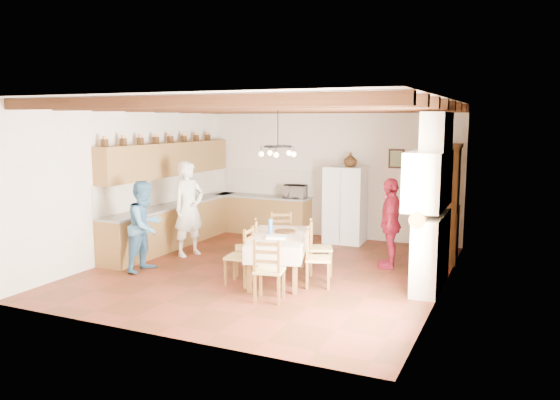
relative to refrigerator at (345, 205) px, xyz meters
The scene contains 31 objects.
floor 2.97m from the refrigerator, 101.14° to the right, with size 6.00×6.50×0.02m, color #532815.
ceiling 3.58m from the refrigerator, 101.14° to the right, with size 6.00×6.50×0.02m, color white.
wall_back 0.98m from the refrigerator, 139.68° to the left, with size 6.00×0.02×3.00m, color beige.
wall_front 6.11m from the refrigerator, 95.19° to the right, with size 6.00×0.02×3.00m, color beige.
wall_left 4.57m from the refrigerator, 141.88° to the right, with size 0.02×6.50×3.00m, color beige.
wall_right 3.78m from the refrigerator, 48.63° to the right, with size 0.02×6.50×3.00m, color beige.
ceiling_beams 3.52m from the refrigerator, 101.14° to the right, with size 6.00×6.30×0.16m, color #3A1A0D, non-canonical shape.
lower_cabinets_left 3.71m from the refrigerator, 151.79° to the right, with size 0.60×4.30×0.86m, color brown.
lower_cabinets_back 2.15m from the refrigerator, behind, with size 2.30×0.60×0.86m, color brown.
countertop_left 3.69m from the refrigerator, 151.79° to the right, with size 0.62×4.30×0.04m, color gray.
countertop_back 2.11m from the refrigerator, behind, with size 2.34×0.62×0.04m, color gray.
backsplash_left 3.96m from the refrigerator, 153.75° to the right, with size 0.03×4.30×0.60m, color silver.
backsplash_back 2.18m from the refrigerator, 168.12° to the left, with size 2.30×0.03×0.60m, color silver.
upper_cabinets 3.93m from the refrigerator, 152.68° to the right, with size 0.35×4.20×0.70m, color brown.
fireplace 3.43m from the refrigerator, 50.08° to the right, with size 0.56×1.60×2.80m, color beige, non-canonical shape.
wall_picture 1.49m from the refrigerator, 23.59° to the left, with size 0.34×0.03×0.42m, color black.
refrigerator is the anchor object (origin of this frame).
hutch 2.29m from the refrigerator, 15.09° to the right, with size 0.51×1.23×2.22m, color #392311, non-canonical shape.
dining_table 3.21m from the refrigerator, 93.06° to the right, with size 1.37×1.92×0.76m.
chandelier 3.50m from the refrigerator, 93.06° to the right, with size 0.47×0.47×0.03m, color black.
chair_left_near 3.78m from the refrigerator, 99.70° to the right, with size 0.42×0.40×0.96m, color brown, non-canonical shape.
chair_left_far 3.22m from the refrigerator, 105.01° to the right, with size 0.42×0.40×0.96m, color brown, non-canonical shape.
chair_right_near 3.36m from the refrigerator, 79.92° to the right, with size 0.42×0.40×0.96m, color brown, non-canonical shape.
chair_right_far 2.65m from the refrigerator, 81.79° to the right, with size 0.42×0.40×0.96m, color brown, non-canonical shape.
chair_end_near 4.27m from the refrigerator, 87.77° to the right, with size 0.42×0.40×0.96m, color brown, non-canonical shape.
chair_end_far 2.32m from the refrigerator, 103.38° to the right, with size 0.42×0.40×0.96m, color brown, non-canonical shape.
person_man 3.45m from the refrigerator, 135.94° to the right, with size 0.69×0.45×1.89m, color silver.
person_woman_blue 4.47m from the refrigerator, 124.86° to the right, with size 0.79×0.61×1.62m, color teal.
person_woman_red 2.16m from the refrigerator, 50.47° to the right, with size 0.97×0.40×1.65m, color maroon.
microwave 1.28m from the refrigerator, behind, with size 0.53×0.36×0.29m, color silver.
fridge_vase 1.00m from the refrigerator, ahead, with size 0.29×0.29×0.31m, color #392311.
Camera 1 is at (4.09, -8.58, 2.68)m, focal length 35.00 mm.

